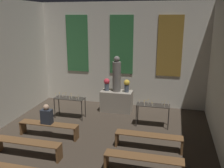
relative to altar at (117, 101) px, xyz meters
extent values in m
cube|color=silver|center=(0.00, 0.98, 1.84)|extent=(7.63, 0.12, 4.57)
cube|color=#33723F|center=(-2.07, 0.90, 2.30)|extent=(1.03, 0.03, 2.56)
cube|color=#33723F|center=(0.00, 0.90, 2.30)|extent=(1.03, 0.03, 2.56)
cube|color=olive|center=(2.07, 0.90, 2.30)|extent=(1.03, 0.03, 2.56)
cube|color=gray|center=(0.00, 0.00, 0.00)|extent=(1.33, 0.65, 0.89)
cylinder|color=slate|center=(0.00, 0.00, 1.07)|extent=(0.35, 0.35, 1.26)
sphere|color=slate|center=(0.00, 0.00, 1.82)|extent=(0.24, 0.24, 0.24)
cylinder|color=#4C5666|center=(-0.43, 0.00, 0.60)|extent=(0.19, 0.19, 0.31)
sphere|color=#DB3342|center=(-0.43, 0.00, 0.85)|extent=(0.25, 0.25, 0.25)
cylinder|color=#4C5666|center=(0.43, 0.00, 0.60)|extent=(0.19, 0.19, 0.31)
sphere|color=gold|center=(0.43, 0.00, 0.85)|extent=(0.25, 0.25, 0.25)
cube|color=#332D28|center=(-1.64, -1.17, 0.37)|extent=(1.21, 0.45, 0.02)
cylinder|color=#332D28|center=(-2.22, -1.37, -0.04)|extent=(0.04, 0.04, 0.81)
cylinder|color=#332D28|center=(-1.06, -1.37, -0.04)|extent=(0.04, 0.04, 0.81)
cylinder|color=#332D28|center=(-2.22, -0.98, -0.04)|extent=(0.04, 0.04, 0.81)
cylinder|color=#332D28|center=(-1.06, -0.98, -0.04)|extent=(0.04, 0.04, 0.81)
cylinder|color=silver|center=(-2.05, -1.22, 0.46)|extent=(0.02, 0.02, 0.14)
sphere|color=#F9CC4C|center=(-2.05, -1.22, 0.54)|extent=(0.02, 0.02, 0.02)
cylinder|color=silver|center=(-1.78, -1.20, 0.45)|extent=(0.02, 0.02, 0.13)
sphere|color=#F9CC4C|center=(-1.78, -1.20, 0.52)|extent=(0.02, 0.02, 0.02)
cylinder|color=silver|center=(-1.28, -1.36, 0.44)|extent=(0.02, 0.02, 0.10)
sphere|color=#F9CC4C|center=(-1.28, -1.36, 0.50)|extent=(0.02, 0.02, 0.02)
cylinder|color=silver|center=(-1.19, -1.33, 0.46)|extent=(0.02, 0.02, 0.15)
sphere|color=#F9CC4C|center=(-1.19, -1.33, 0.54)|extent=(0.02, 0.02, 0.02)
cylinder|color=silver|center=(-1.82, -1.09, 0.47)|extent=(0.02, 0.02, 0.17)
sphere|color=#F9CC4C|center=(-1.82, -1.09, 0.57)|extent=(0.02, 0.02, 0.02)
cylinder|color=silver|center=(-1.97, -1.08, 0.45)|extent=(0.02, 0.02, 0.12)
sphere|color=#F9CC4C|center=(-1.97, -1.08, 0.52)|extent=(0.02, 0.02, 0.02)
cylinder|color=silver|center=(-1.24, -1.27, 0.47)|extent=(0.02, 0.02, 0.17)
sphere|color=#F9CC4C|center=(-1.24, -1.27, 0.57)|extent=(0.02, 0.02, 0.02)
cylinder|color=silver|center=(-1.58, -1.15, 0.47)|extent=(0.02, 0.02, 0.17)
sphere|color=#F9CC4C|center=(-1.58, -1.15, 0.57)|extent=(0.02, 0.02, 0.02)
cylinder|color=silver|center=(-2.18, -1.27, 0.46)|extent=(0.02, 0.02, 0.14)
sphere|color=#F9CC4C|center=(-2.18, -1.27, 0.54)|extent=(0.02, 0.02, 0.02)
cylinder|color=silver|center=(-1.57, -1.34, 0.44)|extent=(0.02, 0.02, 0.11)
sphere|color=#F9CC4C|center=(-1.57, -1.34, 0.51)|extent=(0.02, 0.02, 0.02)
cylinder|color=silver|center=(-2.05, -1.19, 0.47)|extent=(0.02, 0.02, 0.18)
sphere|color=#F9CC4C|center=(-2.05, -1.19, 0.58)|extent=(0.02, 0.02, 0.02)
cylinder|color=silver|center=(-1.51, -1.25, 0.45)|extent=(0.02, 0.02, 0.13)
sphere|color=#F9CC4C|center=(-1.51, -1.25, 0.52)|extent=(0.02, 0.02, 0.02)
cylinder|color=silver|center=(-1.95, -0.99, 0.45)|extent=(0.02, 0.02, 0.13)
sphere|color=#F9CC4C|center=(-1.95, -0.99, 0.53)|extent=(0.02, 0.02, 0.02)
cube|color=#332D28|center=(1.64, -1.17, 0.37)|extent=(1.21, 0.45, 0.02)
cylinder|color=#332D28|center=(1.06, -1.37, -0.04)|extent=(0.04, 0.04, 0.81)
cylinder|color=#332D28|center=(2.22, -1.37, -0.04)|extent=(0.04, 0.04, 0.81)
cylinder|color=#332D28|center=(1.06, -0.98, -0.04)|extent=(0.04, 0.04, 0.81)
cylinder|color=#332D28|center=(2.22, -0.98, -0.04)|extent=(0.04, 0.04, 0.81)
cylinder|color=silver|center=(2.05, -1.32, 0.44)|extent=(0.02, 0.02, 0.10)
sphere|color=#F9CC4C|center=(2.05, -1.32, 0.50)|extent=(0.02, 0.02, 0.02)
cylinder|color=silver|center=(1.34, -1.30, 0.47)|extent=(0.02, 0.02, 0.16)
sphere|color=#F9CC4C|center=(1.34, -1.30, 0.56)|extent=(0.02, 0.02, 0.02)
cylinder|color=silver|center=(1.59, -1.25, 0.46)|extent=(0.02, 0.02, 0.15)
sphere|color=#F9CC4C|center=(1.59, -1.25, 0.55)|extent=(0.02, 0.02, 0.02)
cylinder|color=silver|center=(2.05, -1.08, 0.46)|extent=(0.02, 0.02, 0.15)
sphere|color=#F9CC4C|center=(2.05, -1.08, 0.54)|extent=(0.02, 0.02, 0.02)
cylinder|color=silver|center=(1.63, -1.28, 0.43)|extent=(0.02, 0.02, 0.10)
sphere|color=#F9CC4C|center=(1.63, -1.28, 0.49)|extent=(0.02, 0.02, 0.02)
cylinder|color=silver|center=(1.95, -1.12, 0.44)|extent=(0.02, 0.02, 0.12)
sphere|color=#F9CC4C|center=(1.95, -1.12, 0.51)|extent=(0.02, 0.02, 0.02)
cylinder|color=silver|center=(1.33, -1.35, 0.45)|extent=(0.02, 0.02, 0.13)
sphere|color=#F9CC4C|center=(1.33, -1.35, 0.52)|extent=(0.02, 0.02, 0.02)
cylinder|color=silver|center=(1.31, -1.15, 0.45)|extent=(0.02, 0.02, 0.13)
sphere|color=#F9CC4C|center=(1.31, -1.15, 0.53)|extent=(0.02, 0.02, 0.02)
cylinder|color=silver|center=(1.61, -1.32, 0.44)|extent=(0.02, 0.02, 0.11)
sphere|color=#F9CC4C|center=(1.61, -1.32, 0.50)|extent=(0.02, 0.02, 0.02)
cylinder|color=silver|center=(1.12, -1.10, 0.44)|extent=(0.02, 0.02, 0.11)
sphere|color=#F9CC4C|center=(1.12, -1.10, 0.50)|extent=(0.02, 0.02, 0.02)
cylinder|color=silver|center=(1.46, -1.18, 0.47)|extent=(0.02, 0.02, 0.18)
sphere|color=#F9CC4C|center=(1.46, -1.18, 0.58)|extent=(0.02, 0.02, 0.02)
cylinder|color=silver|center=(2.18, -1.12, 0.45)|extent=(0.02, 0.02, 0.13)
sphere|color=#F9CC4C|center=(2.18, -1.12, 0.53)|extent=(0.02, 0.02, 0.02)
cylinder|color=silver|center=(1.40, -1.04, 0.43)|extent=(0.02, 0.02, 0.10)
sphere|color=#F9CC4C|center=(1.40, -1.04, 0.49)|extent=(0.02, 0.02, 0.02)
cube|color=brown|center=(-1.68, -4.16, 0.02)|extent=(2.04, 0.36, 0.03)
cube|color=brown|center=(-0.69, -4.16, -0.22)|extent=(0.06, 0.32, 0.45)
cube|color=brown|center=(1.68, -4.16, 0.02)|extent=(2.04, 0.36, 0.03)
cube|color=brown|center=(0.69, -4.16, -0.22)|extent=(0.06, 0.32, 0.45)
cube|color=brown|center=(-1.68, -2.88, 0.02)|extent=(2.04, 0.36, 0.03)
cube|color=brown|center=(-2.67, -2.88, -0.22)|extent=(0.06, 0.32, 0.45)
cube|color=brown|center=(-0.69, -2.88, -0.22)|extent=(0.06, 0.32, 0.45)
cube|color=brown|center=(1.68, -2.88, 0.02)|extent=(2.04, 0.36, 0.03)
cube|color=brown|center=(0.69, -2.88, -0.22)|extent=(0.06, 0.32, 0.45)
cube|color=brown|center=(2.67, -2.88, -0.22)|extent=(0.06, 0.32, 0.45)
cube|color=#282D38|center=(-1.72, -2.88, 0.27)|extent=(0.36, 0.24, 0.49)
sphere|color=tan|center=(-1.72, -2.88, 0.61)|extent=(0.19, 0.19, 0.19)
camera|label=1|loc=(2.27, -9.85, 3.49)|focal=40.00mm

